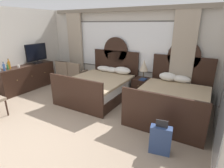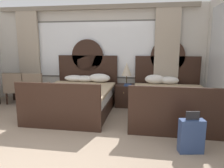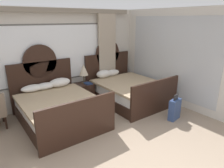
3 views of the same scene
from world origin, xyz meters
The scene contains 10 objects.
wall_back_window centered at (0.00, 3.70, 1.41)m, with size 5.98×0.22×2.70m.
bed_near_window centered at (-0.19, 2.61, 0.37)m, with size 1.70×2.20×1.77m.
bed_near_mirror centered at (2.00, 2.59, 0.36)m, with size 1.70×2.20×1.77m.
nightstand_between_beds centered at (0.90, 3.28, 0.29)m, with size 0.47×0.50×0.58m.
table_lamp_on_nightstand centered at (0.94, 3.33, 0.98)m, with size 0.27×0.27×0.58m.
book_on_nightstand centered at (0.99, 3.19, 0.60)m, with size 0.18×0.26×0.03m.
armchair_by_window_left centered at (-1.53, 3.07, 0.47)m, with size 0.54×0.54×0.87m.
armchair_by_window_centre centered at (-2.14, 3.07, 0.47)m, with size 0.59×0.59×0.87m.
armchair_by_window_right centered at (-2.13, 3.08, 0.47)m, with size 0.63×0.63×0.87m.
suitcase_on_floor centered at (2.17, 0.96, 0.27)m, with size 0.39×0.22×0.66m.
Camera 2 is at (1.47, -2.19, 1.63)m, focal length 33.82 mm.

